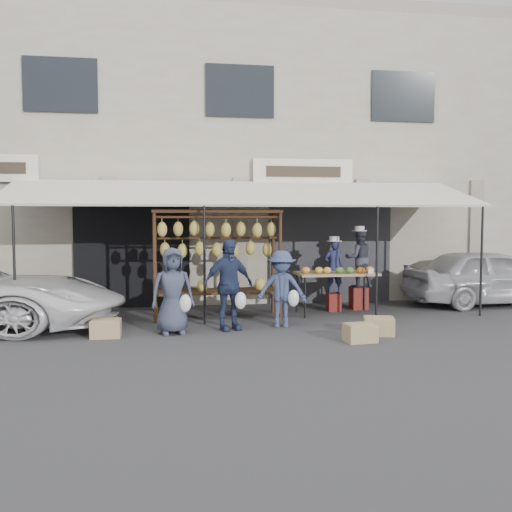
{
  "coord_description": "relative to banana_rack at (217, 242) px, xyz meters",
  "views": [
    {
      "loc": [
        -1.73,
        -9.87,
        2.1
      ],
      "look_at": [
        0.05,
        1.4,
        1.3
      ],
      "focal_mm": 40.0,
      "sensor_mm": 36.0,
      "label": 1
    }
  ],
  "objects": [
    {
      "name": "customer_mid",
      "position": [
        0.09,
        -1.25,
        -0.73
      ],
      "size": [
        1.07,
        0.72,
        1.68
      ],
      "primitive_type": "imported",
      "rotation": [
        0.0,
        0.0,
        0.35
      ],
      "color": "navy",
      "rests_on": "ground_plane"
    },
    {
      "name": "crate_near_b",
      "position": [
        2.68,
        -2.1,
        -1.41
      ],
      "size": [
        0.61,
        0.52,
        0.31
      ],
      "primitive_type": "cube",
      "rotation": [
        0.0,
        0.0,
        -0.28
      ],
      "color": "tan",
      "rests_on": "ground_plane"
    },
    {
      "name": "customer_left",
      "position": [
        -0.92,
        -1.43,
        -0.79
      ],
      "size": [
        0.82,
        0.6,
        1.55
      ],
      "primitive_type": "imported",
      "rotation": [
        0.0,
        0.0,
        0.16
      ],
      "color": "#353A4E",
      "rests_on": "ground_plane"
    },
    {
      "name": "customer_right",
      "position": [
        1.12,
        -1.11,
        -0.84
      ],
      "size": [
        1.03,
        0.72,
        1.45
      ],
      "primitive_type": "imported",
      "rotation": [
        0.0,
        0.0,
        -0.21
      ],
      "color": "navy",
      "rests_on": "ground_plane"
    },
    {
      "name": "vendor_left",
      "position": [
        2.63,
        0.5,
        -0.58
      ],
      "size": [
        0.44,
        0.3,
        1.18
      ],
      "primitive_type": "imported",
      "rotation": [
        0.0,
        0.0,
        3.11
      ],
      "color": "navy",
      "rests_on": "stool_left"
    },
    {
      "name": "stool_left",
      "position": [
        2.63,
        0.5,
        -1.37
      ],
      "size": [
        0.31,
        0.31,
        0.4
      ],
      "primitive_type": "cube",
      "rotation": [
        0.0,
        0.0,
        0.12
      ],
      "color": "maroon",
      "rests_on": "ground_plane"
    },
    {
      "name": "shophouse",
      "position": [
        0.71,
        4.76,
        2.08
      ],
      "size": [
        24.0,
        6.15,
        7.3
      ],
      "color": "#AFAA98",
      "rests_on": "ground_plane"
    },
    {
      "name": "crate_far",
      "position": [
        -2.07,
        -1.55,
        -1.42
      ],
      "size": [
        0.51,
        0.39,
        0.31
      ],
      "primitive_type": "cube",
      "rotation": [
        0.0,
        0.0,
        -0.01
      ],
      "color": "tan",
      "rests_on": "ground_plane"
    },
    {
      "name": "ground_plane",
      "position": [
        0.71,
        -1.73,
        -1.57
      ],
      "size": [
        90.0,
        90.0,
        0.0
      ],
      "primitive_type": "plane",
      "color": "#2D2D30"
    },
    {
      "name": "produce_table",
      "position": [
        2.56,
        0.06,
        -0.69
      ],
      "size": [
        1.7,
        0.9,
        1.04
      ],
      "color": "tan",
      "rests_on": "ground_plane"
    },
    {
      "name": "stool_right",
      "position": [
        3.27,
        0.67,
        -1.32
      ],
      "size": [
        0.41,
        0.41,
        0.5
      ],
      "primitive_type": "cube",
      "rotation": [
        0.0,
        0.0,
        -0.17
      ],
      "color": "maroon",
      "rests_on": "ground_plane"
    },
    {
      "name": "banana_rack",
      "position": [
        0.0,
        0.0,
        0.0
      ],
      "size": [
        2.6,
        0.9,
        2.24
      ],
      "color": "black",
      "rests_on": "ground_plane"
    },
    {
      "name": "vendor_right",
      "position": [
        3.27,
        0.67,
        -0.42
      ],
      "size": [
        0.67,
        0.54,
        1.3
      ],
      "primitive_type": "imported",
      "rotation": [
        0.0,
        0.0,
        3.06
      ],
      "color": "#3B3D4E",
      "rests_on": "stool_right"
    },
    {
      "name": "sedan",
      "position": [
        6.49,
        0.74,
        -0.89
      ],
      "size": [
        4.0,
        1.71,
        1.35
      ],
      "primitive_type": "imported",
      "rotation": [
        0.0,
        0.0,
        1.6
      ],
      "color": "#B3B3B9",
      "rests_on": "ground_plane"
    },
    {
      "name": "crate_near_a",
      "position": [
        2.16,
        -2.58,
        -1.42
      ],
      "size": [
        0.53,
        0.43,
        0.3
      ],
      "primitive_type": "cube",
      "rotation": [
        0.0,
        0.0,
        0.1
      ],
      "color": "tan",
      "rests_on": "ground_plane"
    },
    {
      "name": "awning",
      "position": [
        0.72,
        0.55,
        1.0
      ],
      "size": [
        10.0,
        2.35,
        2.92
      ],
      "color": "beige",
      "rests_on": "ground_plane"
    }
  ]
}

